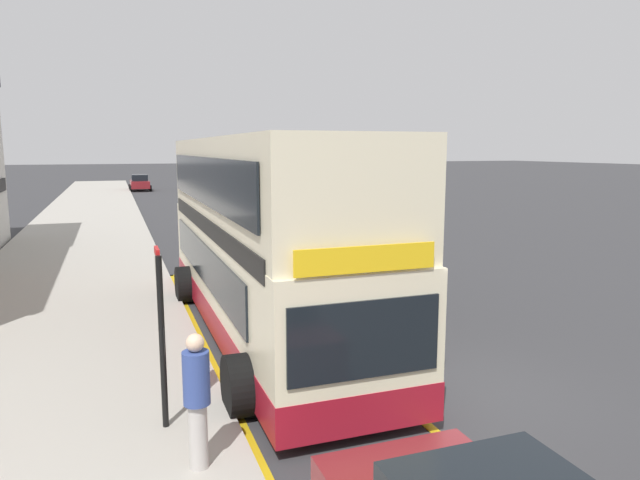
{
  "coord_description": "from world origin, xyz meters",
  "views": [
    {
      "loc": [
        -5.58,
        -8.04,
        4.17
      ],
      "look_at": [
        -1.04,
        4.49,
        2.04
      ],
      "focal_mm": 32.14,
      "sensor_mm": 36.0,
      "label": 1
    }
  ],
  "objects_px": {
    "bus_stop_sign": "(161,323)",
    "parked_car_white_distant": "(286,216)",
    "double_decker_bus": "(262,243)",
    "pedestrian_waiting_near_sign": "(197,395)",
    "parked_car_maroon_behind": "(140,183)"
  },
  "relations": [
    {
      "from": "bus_stop_sign",
      "to": "parked_car_white_distant",
      "type": "bearing_deg",
      "value": 68.52
    },
    {
      "from": "double_decker_bus",
      "to": "pedestrian_waiting_near_sign",
      "type": "distance_m",
      "value": 6.1
    },
    {
      "from": "double_decker_bus",
      "to": "parked_car_maroon_behind",
      "type": "relative_size",
      "value": 2.7
    },
    {
      "from": "double_decker_bus",
      "to": "pedestrian_waiting_near_sign",
      "type": "bearing_deg",
      "value": -112.13
    },
    {
      "from": "bus_stop_sign",
      "to": "parked_car_maroon_behind",
      "type": "height_order",
      "value": "bus_stop_sign"
    },
    {
      "from": "parked_car_white_distant",
      "to": "pedestrian_waiting_near_sign",
      "type": "xyz_separation_m",
      "value": [
        -7.37,
        -20.85,
        0.31
      ]
    },
    {
      "from": "parked_car_white_distant",
      "to": "parked_car_maroon_behind",
      "type": "relative_size",
      "value": 1.0
    },
    {
      "from": "bus_stop_sign",
      "to": "parked_car_maroon_behind",
      "type": "xyz_separation_m",
      "value": [
        2.01,
        52.06,
        -0.89
      ]
    },
    {
      "from": "parked_car_maroon_behind",
      "to": "pedestrian_waiting_near_sign",
      "type": "distance_m",
      "value": 53.44
    },
    {
      "from": "double_decker_bus",
      "to": "pedestrian_waiting_near_sign",
      "type": "relative_size",
      "value": 6.39
    },
    {
      "from": "parked_car_maroon_behind",
      "to": "pedestrian_waiting_near_sign",
      "type": "height_order",
      "value": "pedestrian_waiting_near_sign"
    },
    {
      "from": "parked_car_white_distant",
      "to": "pedestrian_waiting_near_sign",
      "type": "bearing_deg",
      "value": 70.82
    },
    {
      "from": "double_decker_bus",
      "to": "parked_car_maroon_behind",
      "type": "xyz_separation_m",
      "value": [
        -0.56,
        47.83,
        -1.27
      ]
    },
    {
      "from": "parked_car_white_distant",
      "to": "parked_car_maroon_behind",
      "type": "xyz_separation_m",
      "value": [
        -5.66,
        32.56,
        0.0
      ]
    },
    {
      "from": "parked_car_white_distant",
      "to": "parked_car_maroon_behind",
      "type": "height_order",
      "value": "same"
    }
  ]
}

